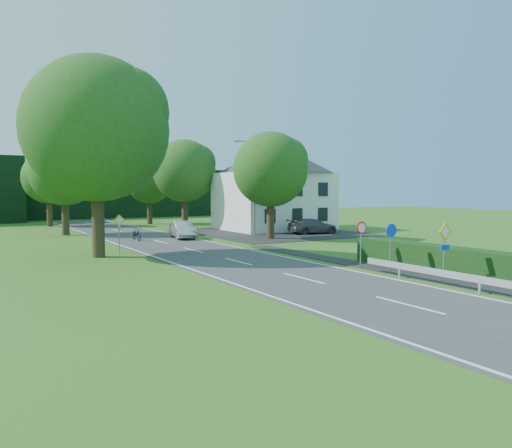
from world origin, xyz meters
TOP-DOWN VIEW (x-y plane):
  - road at (0.00, 20.00)m, footprint 7.00×80.00m
  - parking_pad at (12.00, 33.00)m, footprint 14.00×16.00m
  - line_edge_left at (-3.25, 20.00)m, footprint 0.12×80.00m
  - line_edge_right at (3.25, 20.00)m, footprint 0.12×80.00m
  - line_centre at (0.00, 20.00)m, footprint 0.12×80.00m
  - tree_main at (-6.00, 24.00)m, footprint 9.40×9.40m
  - tree_left_far at (-5.00, 40.00)m, footprint 7.00×7.00m
  - tree_right_far at (7.00, 42.00)m, footprint 7.40×7.40m
  - tree_left_back at (-4.50, 52.00)m, footprint 6.60×6.60m
  - tree_right_back at (6.00, 50.00)m, footprint 6.20×6.20m
  - tree_right_mid at (8.50, 28.00)m, footprint 7.00×7.00m
  - treeline_right at (8.00, 66.00)m, footprint 30.00×5.00m
  - house_white at (14.00, 36.00)m, footprint 10.60×8.40m
  - streetlight at (8.06, 30.00)m, footprint 2.03×0.18m
  - sign_priority_right at (4.30, 7.98)m, footprint 0.78×0.09m
  - sign_roundabout at (4.30, 10.98)m, footprint 0.64×0.08m
  - sign_speed_limit at (4.30, 12.97)m, footprint 0.64×0.11m
  - sign_priority_left at (-4.50, 24.98)m, footprint 0.78×0.09m
  - moving_car at (2.53, 31.85)m, footprint 2.20×4.40m
  - motorcycle at (-1.20, 32.04)m, footprint 0.73×2.01m
  - parked_car_silver_a at (11.66, 35.52)m, footprint 4.97×3.00m
  - parked_car_grey at (14.19, 29.87)m, footprint 4.79×2.34m
  - parked_car_silver_b at (15.63, 34.00)m, footprint 5.16×2.58m
  - parasol at (9.25, 34.95)m, footprint 2.12×2.15m

SIDE VIEW (x-z plane):
  - road at x=0.00m, z-range 0.00..0.04m
  - parking_pad at x=12.00m, z-range 0.00..0.04m
  - line_edge_left at x=-3.25m, z-range 0.04..0.05m
  - line_edge_right at x=3.25m, z-range 0.04..0.05m
  - line_centre at x=0.00m, z-range 0.04..0.05m
  - motorcycle at x=-1.20m, z-range 0.04..1.09m
  - parked_car_grey at x=14.19m, z-range 0.04..1.38m
  - moving_car at x=2.53m, z-range 0.04..1.42m
  - parked_car_silver_b at x=15.63m, z-range 0.04..1.44m
  - parked_car_silver_a at x=11.66m, z-range 0.04..1.59m
  - parasol at x=9.25m, z-range 0.04..1.76m
  - sign_roundabout at x=4.30m, z-range 0.49..2.86m
  - sign_priority_left at x=-4.50m, z-range 0.50..2.94m
  - sign_speed_limit at x=4.30m, z-range 0.58..2.95m
  - sign_priority_right at x=4.30m, z-range 0.50..3.09m
  - treeline_right at x=8.00m, z-range 0.00..7.00m
  - tree_right_back at x=6.00m, z-range 0.00..7.56m
  - tree_left_back at x=-4.50m, z-range 0.00..8.07m
  - tree_left_far at x=-5.00m, z-range 0.00..8.58m
  - tree_right_mid at x=8.50m, z-range 0.00..8.58m
  - house_white at x=14.00m, z-range 0.11..8.71m
  - streetlight at x=8.06m, z-range 0.46..8.46m
  - tree_right_far at x=7.00m, z-range 0.00..9.09m
  - tree_main at x=-6.00m, z-range 0.00..11.64m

